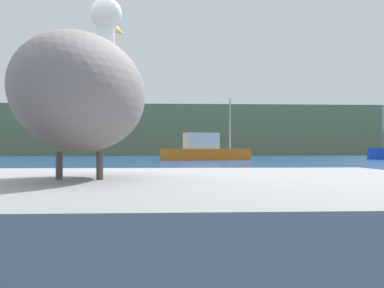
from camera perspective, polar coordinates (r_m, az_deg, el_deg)
The scene contains 4 objects.
hillside_backdrop at distance 81.19m, azimuth -3.96°, elevation 1.46°, with size 140.00×12.44×7.40m, color #6B7A51.
pier_dock at distance 2.41m, azimuth -11.85°, elevation -14.25°, with size 3.46×2.44×0.88m, color gray.
pelican at distance 2.36m, azimuth -11.73°, elevation 5.68°, with size 0.68×1.37×0.91m.
fishing_boat_orange at distance 44.37m, azimuth 1.40°, elevation -0.72°, with size 7.88×4.30×5.32m.
Camera 1 is at (0.31, -3.14, 1.01)m, focal length 48.67 mm.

